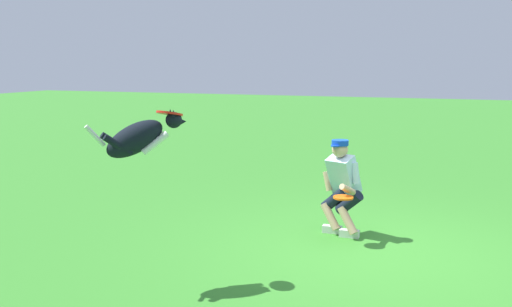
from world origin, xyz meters
The scene contains 5 objects.
ground_plane centered at (0.00, 0.00, 0.00)m, with size 60.00×60.00×0.00m, color #337E28.
person centered at (0.55, -0.57, 0.70)m, with size 0.65×0.69×1.29m.
dog centered at (2.15, 1.81, 1.55)m, with size 0.79×0.77×0.54m.
frisbee_flying centered at (1.94, 1.55, 1.78)m, with size 0.28×0.28×0.02m, color red.
frisbee_held centered at (0.46, -0.20, 0.61)m, with size 0.25×0.25×0.02m, color #F25910.
Camera 1 is at (-0.91, 6.78, 2.32)m, focal length 40.13 mm.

